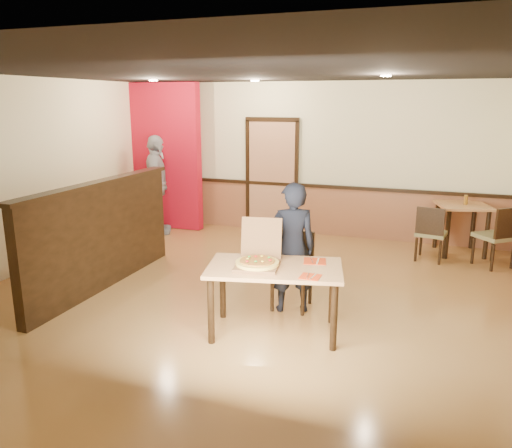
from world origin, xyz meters
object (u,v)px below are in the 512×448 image
at_px(diner_chair, 293,266).
at_px(diner, 292,248).
at_px(side_table, 462,215).
at_px(side_chair_left, 431,231).
at_px(side_chair_right, 499,234).
at_px(pizza_box, 258,260).
at_px(passerby, 157,185).
at_px(condiment, 466,200).
at_px(main_table, 275,276).

height_order(diner_chair, diner, diner).
height_order(side_table, diner, diner).
distance_m(side_chair_left, side_chair_right, 0.96).
distance_m(diner_chair, diner, 0.32).
bearing_deg(side_chair_right, side_chair_left, -39.14).
height_order(diner, pizza_box, diner).
distance_m(diner_chair, passerby, 4.18).
relative_size(diner_chair, condiment, 6.00).
height_order(main_table, passerby, passerby).
bearing_deg(diner_chair, side_chair_right, 43.90).
bearing_deg(passerby, side_chair_right, -115.46).
height_order(side_chair_right, passerby, passerby).
bearing_deg(side_chair_right, side_table, -90.42).
bearing_deg(diner_chair, pizza_box, -101.32).
xyz_separation_m(side_chair_right, passerby, (-5.84, 0.07, 0.41)).
bearing_deg(side_table, condiment, -6.85).
bearing_deg(side_chair_left, passerby, 8.84).
relative_size(side_chair_left, passerby, 0.48).
xyz_separation_m(main_table, diner_chair, (-0.01, 0.79, -0.15)).
bearing_deg(pizza_box, side_table, 51.05).
xyz_separation_m(diner_chair, pizza_box, (-0.17, -0.83, 0.32)).
relative_size(side_table, pizza_box, 1.61).
bearing_deg(diner_chair, side_chair_left, 57.16).
bearing_deg(main_table, passerby, 123.05).
xyz_separation_m(pizza_box, condiment, (2.21, 3.85, 0.09)).
xyz_separation_m(diner, condiment, (2.03, 3.16, 0.12)).
bearing_deg(diner_chair, diner, -83.23).
bearing_deg(side_table, main_table, -117.74).
bearing_deg(diner, side_table, -146.50).
bearing_deg(diner, pizza_box, 50.72).
bearing_deg(diner, main_table, 64.79).
relative_size(diner_chair, diner, 0.59).
bearing_deg(side_chair_left, side_chair_right, -169.66).
bearing_deg(condiment, pizza_box, -119.88).
distance_m(diner_chair, pizza_box, 0.90).
xyz_separation_m(side_chair_right, side_table, (-0.50, 0.60, 0.12)).
xyz_separation_m(passerby, condiment, (5.38, 0.53, -0.02)).
bearing_deg(side_chair_right, main_table, 12.32).
height_order(main_table, side_table, side_table).
xyz_separation_m(side_chair_left, side_chair_right, (0.96, 0.01, 0.04)).
height_order(pizza_box, condiment, pizza_box).
bearing_deg(side_chair_right, condiment, -92.21).
bearing_deg(pizza_box, diner, 65.56).
bearing_deg(main_table, pizza_box, -179.48).
distance_m(diner, pizza_box, 0.71).
relative_size(main_table, side_table, 1.63).
xyz_separation_m(diner_chair, side_chair_right, (2.51, 2.42, 0.02)).
bearing_deg(side_table, side_chair_left, -126.88).
distance_m(main_table, diner, 0.66).
distance_m(side_chair_right, passerby, 5.86).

